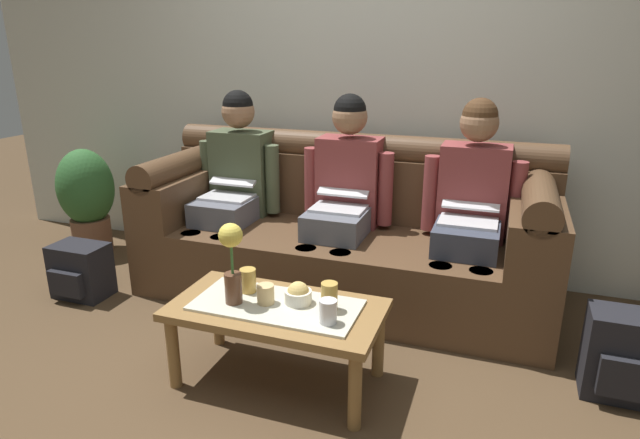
# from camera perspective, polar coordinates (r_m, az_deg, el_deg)

# --- Properties ---
(ground_plane) EXTENTS (14.00, 14.00, 0.00)m
(ground_plane) POSITION_cam_1_polar(r_m,az_deg,el_deg) (2.52, -5.91, -18.41)
(ground_plane) COLOR #4C3823
(back_wall_patterned) EXTENTS (6.00, 0.12, 2.90)m
(back_wall_patterned) POSITION_cam_1_polar(r_m,az_deg,el_deg) (3.63, 5.36, 17.35)
(back_wall_patterned) COLOR silver
(back_wall_patterned) RESTS_ON ground_plane
(couch) EXTENTS (2.45, 0.88, 0.96)m
(couch) POSITION_cam_1_polar(r_m,az_deg,el_deg) (3.32, 2.52, -1.77)
(couch) COLOR #513823
(couch) RESTS_ON ground_plane
(person_left) EXTENTS (0.56, 0.67, 1.22)m
(person_left) POSITION_cam_1_polar(r_m,az_deg,el_deg) (3.50, -9.08, 4.09)
(person_left) COLOR #595B66
(person_left) RESTS_ON ground_plane
(person_middle) EXTENTS (0.56, 0.67, 1.22)m
(person_middle) POSITION_cam_1_polar(r_m,az_deg,el_deg) (3.22, 2.56, 3.07)
(person_middle) COLOR #595B66
(person_middle) RESTS_ON ground_plane
(person_right) EXTENTS (0.56, 0.67, 1.22)m
(person_right) POSITION_cam_1_polar(r_m,az_deg,el_deg) (3.10, 15.72, 1.76)
(person_right) COLOR #383D4C
(person_right) RESTS_ON ground_plane
(coffee_table) EXTENTS (0.95, 0.50, 0.40)m
(coffee_table) POSITION_cam_1_polar(r_m,az_deg,el_deg) (2.46, -4.62, -10.16)
(coffee_table) COLOR olive
(coffee_table) RESTS_ON ground_plane
(flower_vase) EXTENTS (0.11, 0.11, 0.37)m
(flower_vase) POSITION_cam_1_polar(r_m,az_deg,el_deg) (2.38, -9.34, -4.00)
(flower_vase) COLOR brown
(flower_vase) RESTS_ON coffee_table
(snack_bowl) EXTENTS (0.12, 0.12, 0.10)m
(snack_bowl) POSITION_cam_1_polar(r_m,az_deg,el_deg) (2.42, -2.33, -7.95)
(snack_bowl) COLOR silver
(snack_bowl) RESTS_ON coffee_table
(cup_near_left) EXTENTS (0.07, 0.07, 0.13)m
(cup_near_left) POSITION_cam_1_polar(r_m,az_deg,el_deg) (2.35, 1.00, -8.17)
(cup_near_left) COLOR gold
(cup_near_left) RESTS_ON coffee_table
(cup_near_right) EXTENTS (0.08, 0.08, 0.11)m
(cup_near_right) POSITION_cam_1_polar(r_m,az_deg,el_deg) (2.53, -7.64, -6.42)
(cup_near_right) COLOR gold
(cup_near_right) RESTS_ON coffee_table
(cup_far_center) EXTENTS (0.08, 0.08, 0.09)m
(cup_far_center) POSITION_cam_1_polar(r_m,az_deg,el_deg) (2.42, -5.79, -7.87)
(cup_far_center) COLOR #DBB77A
(cup_far_center) RESTS_ON coffee_table
(cup_far_left) EXTENTS (0.07, 0.07, 0.10)m
(cup_far_left) POSITION_cam_1_polar(r_m,az_deg,el_deg) (2.25, 0.87, -9.73)
(cup_far_left) COLOR silver
(cup_far_left) RESTS_ON coffee_table
(backpack_left) EXTENTS (0.33, 0.27, 0.33)m
(backpack_left) POSITION_cam_1_polar(r_m,az_deg,el_deg) (3.63, -24.07, -5.04)
(backpack_left) COLOR black
(backpack_left) RESTS_ON ground_plane
(backpack_right) EXTENTS (0.33, 0.26, 0.40)m
(backpack_right) POSITION_cam_1_polar(r_m,az_deg,el_deg) (2.77, 29.59, -12.54)
(backpack_right) COLOR black
(backpack_right) RESTS_ON ground_plane
(potted_plant) EXTENTS (0.40, 0.40, 0.78)m
(potted_plant) POSITION_cam_1_polar(r_m,az_deg,el_deg) (4.30, -23.51, 2.29)
(potted_plant) COLOR brown
(potted_plant) RESTS_ON ground_plane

